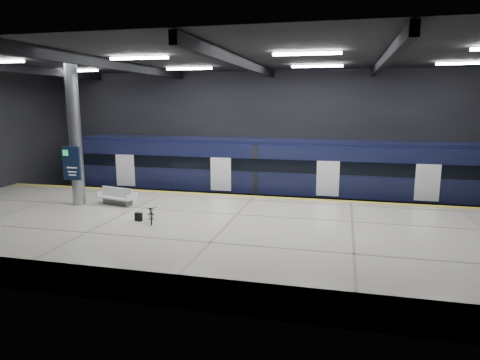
% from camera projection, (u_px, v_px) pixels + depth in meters
% --- Properties ---
extents(ground, '(30.00, 30.00, 0.00)m').
position_uv_depth(ground, '(242.00, 231.00, 20.33)').
color(ground, black).
rests_on(ground, ground).
extents(room_shell, '(30.10, 16.10, 8.05)m').
position_uv_depth(room_shell, '(243.00, 110.00, 19.30)').
color(room_shell, black).
rests_on(room_shell, ground).
extents(platform, '(30.00, 11.00, 1.10)m').
position_uv_depth(platform, '(229.00, 236.00, 17.84)').
color(platform, beige).
rests_on(platform, ground).
extents(safety_strip, '(30.00, 0.40, 0.01)m').
position_uv_depth(safety_strip, '(254.00, 196.00, 22.75)').
color(safety_strip, gold).
rests_on(safety_strip, platform).
extents(rails, '(30.00, 1.52, 0.16)m').
position_uv_depth(rails, '(264.00, 203.00, 25.57)').
color(rails, gray).
rests_on(rails, ground).
extents(train, '(29.40, 2.84, 3.79)m').
position_uv_depth(train, '(308.00, 173.00, 24.61)').
color(train, black).
rests_on(train, ground).
extents(bench, '(2.06, 1.23, 0.85)m').
position_uv_depth(bench, '(118.00, 198.00, 20.96)').
color(bench, '#595B60').
rests_on(bench, platform).
extents(bicycle, '(1.04, 1.45, 0.72)m').
position_uv_depth(bicycle, '(151.00, 213.00, 17.92)').
color(bicycle, '#99999E').
rests_on(bicycle, platform).
extents(pannier_bag, '(0.34, 0.26, 0.35)m').
position_uv_depth(pannier_bag, '(138.00, 217.00, 18.09)').
color(pannier_bag, black).
rests_on(pannier_bag, platform).
extents(info_column, '(0.90, 0.78, 6.90)m').
position_uv_depth(info_column, '(75.00, 136.00, 20.40)').
color(info_column, '#9EA0A5').
rests_on(info_column, platform).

